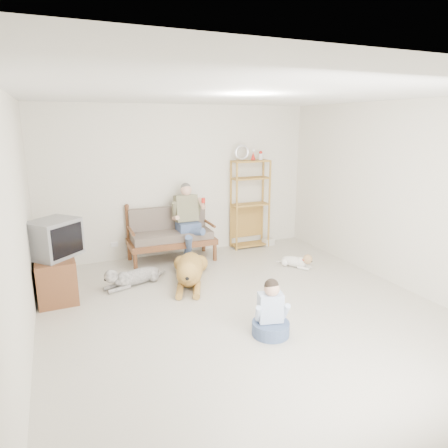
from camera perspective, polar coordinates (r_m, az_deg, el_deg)
name	(u,v)px	position (r m, az deg, el deg)	size (l,w,h in m)	color
floor	(246,313)	(5.28, 3.23, -12.59)	(5.50, 5.50, 0.00)	beige
ceiling	(250,94)	(4.72, 3.71, 18.11)	(5.50, 5.50, 0.00)	white
wall_back	(181,181)	(7.34, -6.21, 6.10)	(5.00, 5.00, 0.00)	beige
wall_left	(17,233)	(4.35, -27.51, -1.10)	(5.50, 5.50, 0.00)	beige
wall_right	(403,196)	(6.33, 24.20, 3.62)	(5.50, 5.50, 0.00)	beige
loveseat	(170,233)	(7.13, -7.67, -1.29)	(1.51, 0.73, 0.95)	brown
man	(189,227)	(6.96, -5.04, -0.40)	(0.52, 0.74, 1.20)	slate
etagere	(250,203)	(7.73, 3.74, 2.98)	(0.75, 0.33, 1.99)	#B58639
book_stack	(268,242)	(8.06, 6.34, -2.52)	(0.21, 0.15, 0.14)	white
tv_stand	(56,277)	(6.08, -22.90, -6.93)	(0.52, 0.91, 0.60)	brown
crt_tv	(54,238)	(5.89, -23.11, -1.91)	(0.79, 0.78, 0.51)	slate
wall_outlet	(114,244)	(7.30, -15.39, -2.84)	(0.12, 0.02, 0.08)	white
golden_retriever	(189,270)	(6.14, -4.96, -6.53)	(0.80, 1.61, 0.51)	#AF7F3D
shaggy_dog	(131,277)	(6.20, -13.08, -7.38)	(1.06, 0.50, 0.33)	silver
terrier	(298,261)	(6.90, 10.53, -5.24)	(0.43, 0.59, 0.26)	white
child	(271,315)	(4.72, 6.70, -12.76)	(0.43, 0.43, 0.69)	slate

